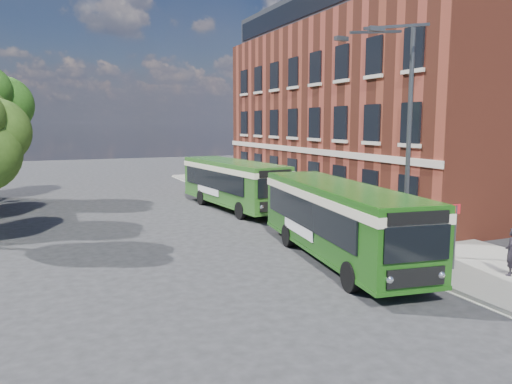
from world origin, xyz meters
name	(u,v)px	position (x,y,z in m)	size (l,w,h in m)	color
ground	(265,260)	(0.00, 0.00, 0.00)	(120.00, 120.00, 0.00)	#262628
pavement	(317,213)	(7.00, 8.00, 0.07)	(6.00, 48.00, 0.15)	gray
kerb_line	(271,218)	(3.95, 8.00, 0.01)	(0.12, 48.00, 0.01)	beige
brick_office	(377,100)	(14.00, 12.00, 6.97)	(12.10, 26.00, 14.20)	maroon
street_lamp	(401,139)	(4.84, -2.00, 4.79)	(2.96, 2.38, 9.00)	#3C3E41
bus_stop_sign	(455,232)	(5.60, -4.20, 1.51)	(0.35, 0.08, 2.52)	#3C3E41
bus_front	(338,215)	(2.66, -1.09, 1.83)	(3.96, 11.11, 3.02)	#1A4C11
bus_rear	(233,180)	(3.00, 11.66, 1.83)	(3.60, 10.61, 3.02)	#295D1E
pedestrian_a	(511,252)	(6.88, -5.53, 0.99)	(0.61, 0.40, 1.67)	black
pedestrian_b	(411,236)	(5.60, -1.89, 0.87)	(0.70, 0.55, 1.44)	black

